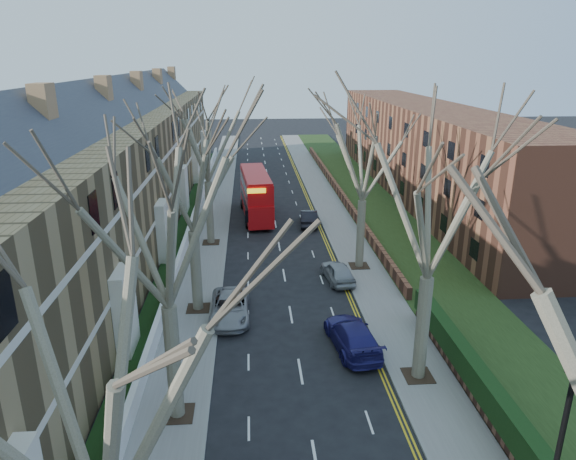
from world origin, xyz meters
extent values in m
cube|color=slate|center=(-6.00, 39.00, 0.06)|extent=(3.00, 102.00, 0.12)
cube|color=slate|center=(6.00, 39.00, 0.06)|extent=(3.00, 102.00, 0.12)
cube|color=olive|center=(-13.80, 31.00, 5.00)|extent=(9.00, 78.00, 10.00)
cube|color=#33353E|center=(-13.80, 31.00, 11.00)|extent=(4.67, 78.00, 4.67)
cube|color=silver|center=(-9.35, 31.00, 3.50)|extent=(0.12, 78.00, 0.35)
cube|color=silver|center=(-9.35, 31.00, 7.00)|extent=(0.12, 78.00, 0.35)
cube|color=brown|center=(17.50, 43.00, 5.00)|extent=(8.00, 54.00, 10.00)
cube|color=brown|center=(7.70, 43.00, 0.57)|extent=(0.35, 54.00, 0.90)
cube|color=#522F23|center=(7.70, 2.00, 0.42)|extent=(0.40, 24.00, 0.60)
cube|color=black|center=(7.70, 2.00, 1.32)|extent=(0.70, 24.00, 1.20)
cube|color=white|center=(-7.65, 31.00, 0.62)|extent=(0.30, 78.00, 1.00)
cube|color=#1E3112|center=(10.50, 39.00, 0.15)|extent=(6.00, 102.00, 0.06)
cube|color=black|center=(5.00, -3.50, 8.12)|extent=(0.18, 0.50, 0.22)
cylinder|color=brown|center=(-5.70, 6.00, 2.75)|extent=(0.64, 0.64, 5.25)
cube|color=#2D2116|center=(-5.70, 6.00, 0.14)|extent=(1.40, 1.40, 0.05)
cylinder|color=brown|center=(-5.70, 16.00, 2.66)|extent=(0.64, 0.64, 5.07)
cube|color=#2D2116|center=(-5.70, 16.00, 0.14)|extent=(1.40, 1.40, 0.05)
cylinder|color=brown|center=(-5.70, 28.00, 2.75)|extent=(0.60, 0.60, 5.25)
cube|color=#2D2116|center=(-5.70, 28.00, 0.14)|extent=(1.40, 1.40, 0.05)
cylinder|color=brown|center=(5.70, 8.00, 2.75)|extent=(0.64, 0.64, 5.25)
cube|color=#2D2116|center=(5.70, 8.00, 0.14)|extent=(1.40, 1.40, 0.05)
cylinder|color=brown|center=(5.70, 22.00, 2.66)|extent=(0.60, 0.60, 5.07)
cube|color=#2D2116|center=(5.70, 22.00, 0.14)|extent=(1.40, 1.40, 0.05)
cube|color=#B80D10|center=(-1.76, 35.42, 1.38)|extent=(3.13, 10.43, 2.06)
cube|color=#B80D10|center=(-1.76, 35.42, 3.34)|extent=(3.09, 9.92, 1.87)
cube|color=black|center=(-1.76, 35.42, 1.80)|extent=(3.08, 9.61, 0.84)
cube|color=black|center=(-1.76, 35.42, 3.43)|extent=(3.07, 9.41, 0.84)
imported|color=gray|center=(-3.68, 14.89, 0.70)|extent=(2.32, 5.02, 1.39)
imported|color=navy|center=(3.00, 10.95, 0.76)|extent=(2.74, 5.46, 1.52)
imported|color=#92969A|center=(3.69, 19.73, 0.70)|extent=(2.18, 4.29, 1.40)
imported|color=black|center=(3.11, 32.53, 0.72)|extent=(1.90, 4.50, 1.44)
camera|label=1|loc=(-2.29, -13.01, 14.97)|focal=32.00mm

